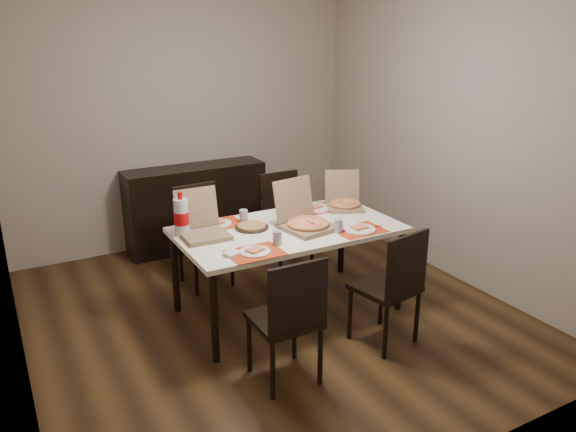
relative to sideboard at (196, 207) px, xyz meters
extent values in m
cube|color=#412A14|center=(0.00, -1.78, -0.46)|extent=(3.80, 4.00, 0.02)
cube|color=gray|center=(0.00, 0.23, 0.85)|extent=(3.80, 0.02, 2.60)
cube|color=gray|center=(1.91, -1.78, 0.85)|extent=(0.02, 4.00, 2.60)
cube|color=black|center=(0.00, 0.00, 0.00)|extent=(1.50, 0.40, 0.90)
cube|color=white|center=(0.16, -1.79, 0.28)|extent=(1.80, 1.00, 0.04)
cylinder|color=black|center=(-0.68, -2.23, -0.10)|extent=(0.06, 0.06, 0.71)
cylinder|color=black|center=(1.00, -2.23, -0.10)|extent=(0.06, 0.06, 0.71)
cylinder|color=black|center=(-0.68, -1.35, -0.10)|extent=(0.06, 0.06, 0.71)
cylinder|color=black|center=(1.00, -1.35, -0.10)|extent=(0.06, 0.06, 0.71)
cube|color=black|center=(-0.34, -2.64, 0.00)|extent=(0.42, 0.42, 0.04)
cube|color=black|center=(-0.34, -2.83, 0.25)|extent=(0.42, 0.03, 0.46)
cylinder|color=black|center=(-0.52, -2.81, -0.24)|extent=(0.04, 0.04, 0.43)
cylinder|color=black|center=(-0.16, -2.82, -0.24)|extent=(0.04, 0.04, 0.43)
cylinder|color=black|center=(-0.52, -2.45, -0.24)|extent=(0.04, 0.04, 0.43)
cylinder|color=black|center=(-0.16, -2.46, -0.24)|extent=(0.04, 0.04, 0.43)
cube|color=black|center=(0.56, -2.58, 0.00)|extent=(0.49, 0.49, 0.04)
cube|color=black|center=(0.59, -2.76, 0.25)|extent=(0.42, 0.11, 0.46)
cylinder|color=black|center=(0.41, -2.79, -0.24)|extent=(0.04, 0.04, 0.43)
cylinder|color=black|center=(0.77, -2.72, -0.24)|extent=(0.04, 0.04, 0.43)
cylinder|color=black|center=(0.35, -2.43, -0.24)|extent=(0.04, 0.04, 0.43)
cylinder|color=black|center=(0.70, -2.37, -0.24)|extent=(0.04, 0.04, 0.43)
cube|color=black|center=(-0.26, -0.96, 0.00)|extent=(0.44, 0.44, 0.04)
cube|color=black|center=(-0.28, -0.77, 0.25)|extent=(0.42, 0.05, 0.46)
cylinder|color=black|center=(-0.10, -0.77, -0.24)|extent=(0.04, 0.04, 0.43)
cylinder|color=black|center=(-0.46, -0.79, -0.24)|extent=(0.04, 0.04, 0.43)
cylinder|color=black|center=(-0.07, -1.13, -0.24)|extent=(0.04, 0.04, 0.43)
cylinder|color=black|center=(-0.43, -1.15, -0.24)|extent=(0.04, 0.04, 0.43)
cube|color=black|center=(0.62, -0.94, 0.00)|extent=(0.42, 0.42, 0.04)
cube|color=black|center=(0.62, -0.75, 0.25)|extent=(0.42, 0.03, 0.46)
cylinder|color=black|center=(0.80, -0.76, -0.24)|extent=(0.04, 0.04, 0.43)
cylinder|color=black|center=(0.44, -0.76, -0.24)|extent=(0.04, 0.04, 0.43)
cylinder|color=black|center=(0.80, -1.12, -0.24)|extent=(0.04, 0.04, 0.43)
cylinder|color=black|center=(0.44, -1.12, -0.24)|extent=(0.04, 0.04, 0.43)
cube|color=red|center=(-0.32, -2.15, 0.30)|extent=(0.40, 0.30, 0.00)
cylinder|color=white|center=(-0.32, -2.15, 0.31)|extent=(0.23, 0.23, 0.01)
cube|color=#FFCE7F|center=(-0.32, -2.15, 0.33)|extent=(0.14, 0.13, 0.02)
cylinder|color=#93959D|center=(-0.10, -2.08, 0.36)|extent=(0.07, 0.07, 0.11)
cube|color=#B2B2B7|center=(-0.46, -2.12, 0.30)|extent=(0.20, 0.04, 0.00)
cube|color=white|center=(-0.48, -2.11, 0.31)|extent=(0.13, 0.13, 0.02)
cube|color=red|center=(0.63, -2.12, 0.30)|extent=(0.40, 0.30, 0.00)
cylinder|color=white|center=(0.63, -2.12, 0.31)|extent=(0.26, 0.26, 0.01)
cube|color=#FFCE7F|center=(0.63, -2.12, 0.33)|extent=(0.12, 0.09, 0.02)
cylinder|color=#93959D|center=(0.45, -2.08, 0.36)|extent=(0.07, 0.07, 0.11)
cube|color=#B2B2B7|center=(0.76, -2.14, 0.30)|extent=(0.20, 0.04, 0.00)
cube|color=red|center=(-0.32, -1.44, 0.30)|extent=(0.40, 0.30, 0.00)
cylinder|color=white|center=(-0.32, -1.44, 0.31)|extent=(0.23, 0.23, 0.01)
cube|color=#FFCE7F|center=(-0.32, -1.44, 0.33)|extent=(0.15, 0.13, 0.02)
cylinder|color=#93959D|center=(-0.11, -1.50, 0.36)|extent=(0.07, 0.07, 0.11)
cube|color=#B2B2B7|center=(-0.46, -1.45, 0.30)|extent=(0.20, 0.04, 0.00)
cube|color=white|center=(-0.48, -1.40, 0.31)|extent=(0.13, 0.13, 0.02)
cube|color=red|center=(0.61, -1.48, 0.30)|extent=(0.40, 0.30, 0.00)
cylinder|color=white|center=(0.61, -1.48, 0.31)|extent=(0.28, 0.28, 0.01)
cube|color=#FFCE7F|center=(0.61, -1.48, 0.33)|extent=(0.14, 0.12, 0.02)
cylinder|color=#93959D|center=(0.45, -1.50, 0.36)|extent=(0.07, 0.07, 0.11)
cube|color=#B2B2B7|center=(0.76, -1.48, 0.30)|extent=(0.20, 0.04, 0.00)
cube|color=white|center=(0.28, -1.87, 0.31)|extent=(0.16, 0.16, 0.02)
cube|color=#7C6147|center=(0.28, -1.91, 0.32)|extent=(0.44, 0.44, 0.04)
cube|color=#7C6147|center=(0.25, -1.72, 0.51)|extent=(0.39, 0.15, 0.34)
cylinder|color=#FFCE7F|center=(0.28, -1.91, 0.35)|extent=(0.38, 0.38, 0.02)
cube|color=#7C6147|center=(0.85, -1.59, 0.32)|extent=(0.42, 0.42, 0.03)
cube|color=#7C6147|center=(0.91, -1.45, 0.48)|extent=(0.32, 0.20, 0.28)
cylinder|color=#FFCE7F|center=(0.85, -1.59, 0.34)|extent=(0.36, 0.36, 0.02)
cube|color=#7C6147|center=(-0.52, -1.67, 0.32)|extent=(0.35, 0.35, 0.03)
cube|color=#7C6147|center=(-0.52, -1.49, 0.49)|extent=(0.35, 0.09, 0.31)
cylinder|color=black|center=(-0.11, -1.66, 0.31)|extent=(0.28, 0.28, 0.01)
cylinder|color=#B78346|center=(-0.11, -1.66, 0.32)|extent=(0.23, 0.23, 0.02)
imported|color=white|center=(0.24, -1.65, 0.32)|extent=(0.17, 0.17, 0.03)
cylinder|color=silver|center=(-0.66, -1.54, 0.45)|extent=(0.11, 0.11, 0.30)
cylinder|color=#B1080D|center=(-0.66, -1.54, 0.44)|extent=(0.12, 0.12, 0.10)
cylinder|color=#B1080D|center=(-0.66, -1.54, 0.62)|extent=(0.04, 0.04, 0.06)
camera|label=1|loc=(-1.93, -5.57, 1.87)|focal=35.00mm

